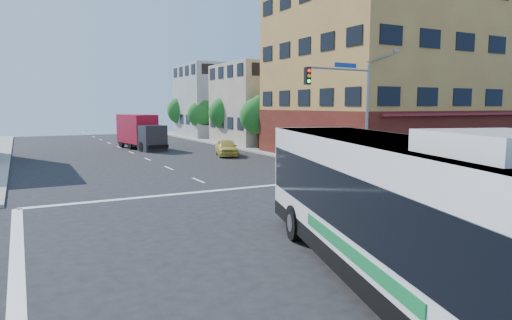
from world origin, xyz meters
TOP-DOWN VIEW (x-y plane):
  - ground at (0.00, 0.00)m, footprint 120.00×120.00m
  - sidewalk_ne at (35.00, 35.00)m, footprint 50.00×50.00m
  - corner_building_ne at (19.99, 18.48)m, footprint 18.10×15.44m
  - building_east_near at (16.98, 33.98)m, footprint 12.06×10.06m
  - building_east_far at (16.98, 47.98)m, footprint 12.06×10.06m
  - signal_mast_ne at (9.08, 10.62)m, footprint 7.91×1.13m
  - street_tree_a at (11.90, 27.92)m, footprint 3.60×3.60m
  - street_tree_b at (11.90, 35.92)m, footprint 3.80×3.80m
  - street_tree_c at (11.90, 43.92)m, footprint 3.40×3.40m
  - street_tree_d at (11.90, 51.92)m, footprint 4.00×4.00m
  - transit_bus at (-1.34, -4.31)m, footprint 6.61×13.72m
  - box_truck at (1.63, 34.00)m, footprint 3.47×7.95m
  - parked_car at (6.76, 24.23)m, footprint 2.86×4.61m

SIDE VIEW (x-z plane):
  - ground at x=0.00m, z-range 0.00..0.00m
  - sidewalk_ne at x=35.00m, z-range 0.00..0.15m
  - parked_car at x=6.76m, z-range 0.00..1.46m
  - box_truck at x=1.63m, z-range -0.05..3.41m
  - transit_bus at x=-1.34m, z-range -0.04..3.94m
  - street_tree_c at x=11.90m, z-range 0.82..6.11m
  - street_tree_a at x=11.90m, z-range 0.83..6.35m
  - street_tree_b at x=11.90m, z-range 0.85..6.65m
  - street_tree_d at x=11.90m, z-range 0.87..6.90m
  - building_east_near at x=16.98m, z-range 0.01..9.01m
  - signal_mast_ne at x=9.08m, z-range 0.95..9.02m
  - building_east_far at x=16.98m, z-range 0.01..10.01m
  - corner_building_ne at x=19.99m, z-range -1.11..12.89m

